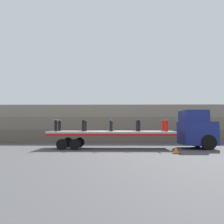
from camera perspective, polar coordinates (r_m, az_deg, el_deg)
name	(u,v)px	position (r m, az deg, el deg)	size (l,w,h in m)	color
ground_plane	(111,148)	(17.97, -0.22, -9.45)	(120.00, 120.00, 0.00)	#474749
rock_cliff	(112,123)	(25.48, 0.07, -3.01)	(60.00, 3.30, 4.17)	#665B4C
truck_cab	(197,129)	(19.09, 21.38, -4.26)	(2.56, 2.61, 3.07)	navy
flatbed_trailer	(105,134)	(17.90, -1.90, -5.74)	(9.97, 2.67, 1.40)	#B2B2B7
fire_hydrant_black_near_0	(56,126)	(17.93, -14.44, -3.46)	(0.31, 0.52, 0.91)	black
fire_hydrant_black_far_0	(60,126)	(19.03, -13.54, -3.48)	(0.31, 0.52, 0.91)	black
fire_hydrant_black_near_1	(83,126)	(17.49, -7.47, -3.55)	(0.31, 0.52, 0.91)	black
fire_hydrant_black_far_1	(85,126)	(18.61, -6.97, -3.55)	(0.31, 0.52, 0.91)	black
fire_hydrant_black_near_2	(111,126)	(17.31, -0.25, -3.58)	(0.31, 0.52, 0.91)	black
fire_hydrant_black_far_2	(111,126)	(18.44, -0.19, -3.57)	(0.31, 0.52, 0.91)	black
fire_hydrant_black_near_3	(139,126)	(17.41, 6.99, -3.55)	(0.31, 0.52, 0.91)	black
fire_hydrant_black_far_3	(137,126)	(18.53, 6.61, -3.55)	(0.31, 0.52, 0.91)	black
fire_hydrant_red_near_4	(167,126)	(17.78, 14.05, -3.47)	(0.31, 0.52, 0.91)	red
fire_hydrant_red_far_4	(163,126)	(18.88, 13.26, -3.48)	(0.31, 0.52, 0.91)	red
cargo_strap_rear	(58,120)	(18.48, -13.96, -2.01)	(0.05, 2.77, 0.01)	yellow
cargo_strap_middle	(111,120)	(17.88, -0.22, -2.06)	(0.05, 2.77, 0.01)	yellow
cargo_strap_front	(165,120)	(18.34, 13.62, -2.00)	(0.05, 2.77, 0.01)	yellow
traffic_cone	(176,150)	(15.19, 16.37, -9.52)	(0.49, 0.49, 0.48)	black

